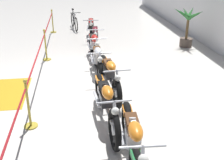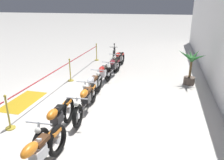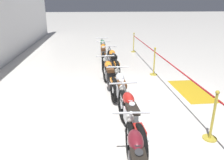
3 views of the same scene
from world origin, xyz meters
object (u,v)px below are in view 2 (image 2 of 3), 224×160
(stanchion_mid_left, at_px, (70,73))
(motorcycle_silver_3, at_px, (92,87))
(bicycle, at_px, (114,53))
(potted_palm_left_of_row, at_px, (191,66))
(motorcycle_orange_5, at_px, (56,122))
(stanchion_far_left, at_px, (63,70))
(motorcycle_orange_6, at_px, (37,158))
(motorcycle_red_2, at_px, (103,75))
(motorcycle_red_0, at_px, (119,60))
(floor_banner, at_px, (23,101))
(motorcycle_maroon_1, at_px, (113,67))
(motorcycle_orange_4, at_px, (86,100))
(stanchion_mid_right, at_px, (9,117))

(stanchion_mid_left, bearing_deg, motorcycle_silver_3, 45.92)
(bicycle, bearing_deg, potted_palm_left_of_row, 50.33)
(motorcycle_orange_5, relative_size, stanchion_far_left, 0.20)
(motorcycle_orange_6, bearing_deg, motorcycle_red_2, -177.69)
(motorcycle_red_0, height_order, potted_palm_left_of_row, potted_palm_left_of_row)
(stanchion_far_left, bearing_deg, floor_banner, -23.41)
(bicycle, height_order, floor_banner, bicycle)
(motorcycle_silver_3, xyz_separation_m, floor_banner, (0.93, -2.37, -0.45))
(motorcycle_silver_3, relative_size, stanchion_mid_left, 2.06)
(motorcycle_maroon_1, relative_size, motorcycle_orange_4, 0.92)
(motorcycle_silver_3, xyz_separation_m, stanchion_mid_left, (-1.56, -1.61, -0.09))
(motorcycle_red_2, xyz_separation_m, bicycle, (-4.63, -0.62, -0.10))
(motorcycle_silver_3, xyz_separation_m, potted_palm_left_of_row, (-2.44, 3.65, 0.37))
(motorcycle_red_2, relative_size, motorcycle_silver_3, 1.03)
(stanchion_mid_left, bearing_deg, motorcycle_orange_5, 19.91)
(motorcycle_orange_6, relative_size, bicycle, 1.35)
(motorcycle_red_0, relative_size, stanchion_mid_right, 2.06)
(floor_banner, bearing_deg, stanchion_mid_left, 162.41)
(motorcycle_red_2, distance_m, bicycle, 4.67)
(motorcycle_maroon_1, relative_size, motorcycle_orange_5, 0.90)
(motorcycle_maroon_1, relative_size, motorcycle_orange_6, 0.98)
(motorcycle_silver_3, distance_m, stanchion_mid_right, 3.06)
(motorcycle_orange_4, relative_size, potted_palm_left_of_row, 1.56)
(motorcycle_red_0, height_order, motorcycle_silver_3, motorcycle_red_0)
(floor_banner, bearing_deg, motorcycle_orange_4, 83.34)
(potted_palm_left_of_row, xyz_separation_m, stanchion_mid_right, (5.05, -5.26, -0.47))
(motorcycle_orange_5, xyz_separation_m, bicycle, (-8.69, -0.56, -0.12))
(motorcycle_maroon_1, relative_size, bicycle, 1.33)
(motorcycle_orange_6, bearing_deg, motorcycle_orange_4, -179.62)
(stanchion_far_left, bearing_deg, motorcycle_silver_3, 62.25)
(motorcycle_red_2, height_order, potted_palm_left_of_row, potted_palm_left_of_row)
(motorcycle_orange_4, bearing_deg, motorcycle_orange_6, 0.38)
(motorcycle_orange_4, height_order, motorcycle_orange_6, motorcycle_orange_6)
(motorcycle_silver_3, xyz_separation_m, stanchion_far_left, (-0.85, -1.61, 0.30))
(motorcycle_orange_6, height_order, bicycle, motorcycle_orange_6)
(motorcycle_maroon_1, distance_m, motorcycle_orange_5, 5.40)
(motorcycle_orange_6, bearing_deg, stanchion_mid_left, -161.97)
(potted_palm_left_of_row, height_order, stanchion_mid_right, potted_palm_left_of_row)
(motorcycle_silver_3, relative_size, floor_banner, 1.16)
(motorcycle_orange_6, bearing_deg, stanchion_far_left, -159.56)
(stanchion_mid_left, bearing_deg, stanchion_mid_right, 0.00)
(bicycle, bearing_deg, motorcycle_orange_4, 6.49)
(motorcycle_orange_5, bearing_deg, motorcycle_red_2, 179.11)
(potted_palm_left_of_row, bearing_deg, motorcycle_red_0, -115.52)
(motorcycle_silver_3, relative_size, potted_palm_left_of_row, 1.41)
(motorcycle_orange_6, bearing_deg, bicycle, -175.23)
(stanchion_mid_right, bearing_deg, potted_palm_left_of_row, 133.82)
(motorcycle_red_0, distance_m, floor_banner, 5.66)
(motorcycle_maroon_1, xyz_separation_m, stanchion_mid_left, (1.14, -1.74, -0.10))
(stanchion_mid_right, bearing_deg, bicycle, 173.46)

